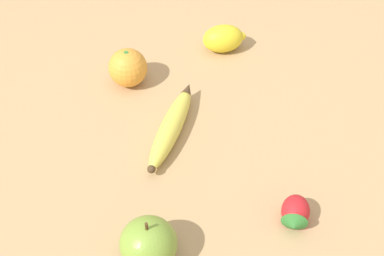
% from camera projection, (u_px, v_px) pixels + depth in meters
% --- Properties ---
extents(ground_plane, '(3.00, 3.00, 0.00)m').
position_uv_depth(ground_plane, '(204.00, 148.00, 0.92)').
color(ground_plane, tan).
extents(banana, '(0.17, 0.17, 0.04)m').
position_uv_depth(banana, '(171.00, 126.00, 0.93)').
color(banana, '#DBCC4C').
rests_on(banana, ground_plane).
extents(orange, '(0.07, 0.07, 0.07)m').
position_uv_depth(orange, '(128.00, 68.00, 1.01)').
color(orange, orange).
rests_on(orange, ground_plane).
extents(strawberry, '(0.07, 0.07, 0.04)m').
position_uv_depth(strawberry, '(295.00, 213.00, 0.80)').
color(strawberry, red).
rests_on(strawberry, ground_plane).
extents(apple, '(0.08, 0.08, 0.09)m').
position_uv_depth(apple, '(148.00, 243.00, 0.74)').
color(apple, olive).
rests_on(apple, ground_plane).
extents(lemon, '(0.10, 0.08, 0.06)m').
position_uv_depth(lemon, '(223.00, 39.00, 1.08)').
color(lemon, yellow).
rests_on(lemon, ground_plane).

